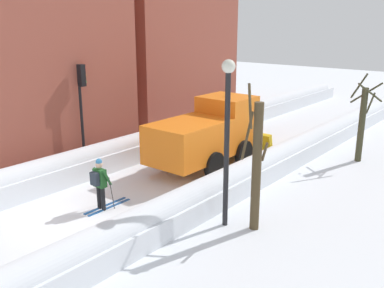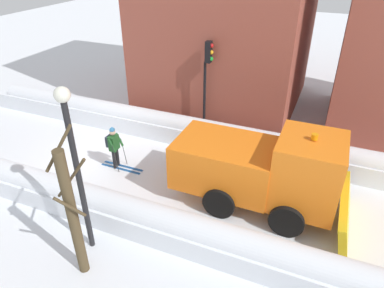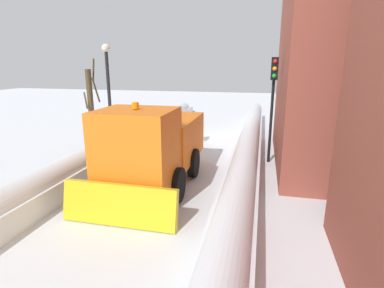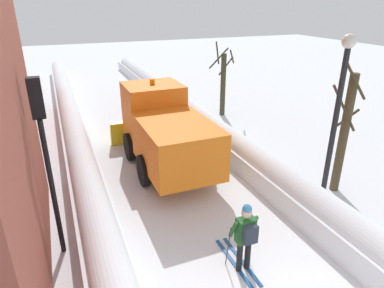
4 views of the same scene
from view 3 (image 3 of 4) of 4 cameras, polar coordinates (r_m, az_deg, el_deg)
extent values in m
plane|color=white|center=(8.65, -12.06, -14.17)|extent=(80.00, 80.00, 0.00)
cube|color=white|center=(7.77, 8.15, -14.15)|extent=(1.10, 36.00, 0.80)
cylinder|color=white|center=(7.59, 8.26, -11.50)|extent=(0.90, 34.20, 0.90)
cube|color=white|center=(10.00, -27.59, -9.21)|extent=(1.10, 36.00, 0.72)
cylinder|color=white|center=(9.87, -27.84, -7.30)|extent=(0.90, 34.20, 0.90)
cube|color=orange|center=(11.59, -5.01, 1.08)|extent=(2.30, 3.40, 1.60)
cube|color=orange|center=(9.06, -10.36, -0.75)|extent=(2.20, 2.00, 2.30)
cube|color=black|center=(8.09, -13.21, 0.92)|extent=(1.85, 0.06, 1.01)
cube|color=yellow|center=(8.34, -13.70, -11.17)|extent=(3.20, 0.46, 1.13)
cylinder|color=orange|center=(8.81, -10.74, 7.23)|extent=(0.20, 0.20, 0.18)
cylinder|color=black|center=(9.34, -2.73, -7.82)|extent=(0.25, 1.10, 1.10)
cylinder|color=black|center=(10.18, -15.36, -6.40)|extent=(0.25, 1.10, 1.10)
cylinder|color=black|center=(11.34, 0.32, -3.64)|extent=(0.25, 1.10, 1.10)
cylinder|color=black|center=(12.04, -10.43, -2.78)|extent=(0.25, 1.10, 1.10)
cylinder|color=black|center=(16.13, 0.65, 1.47)|extent=(0.14, 0.14, 0.82)
cylinder|color=black|center=(16.18, -0.11, 1.51)|extent=(0.14, 0.14, 0.82)
cube|color=#1E5123|center=(16.00, 0.28, 4.00)|extent=(0.42, 0.26, 0.62)
cube|color=#262D38|center=(16.19, 0.44, 4.24)|extent=(0.32, 0.16, 0.44)
sphere|color=tan|center=(15.92, 0.28, 5.66)|extent=(0.24, 0.24, 0.24)
sphere|color=teal|center=(15.90, 0.28, 6.01)|extent=(0.22, 0.22, 0.22)
cylinder|color=#1E5123|center=(15.84, 1.11, 4.00)|extent=(0.09, 0.33, 0.56)
cylinder|color=#1E5123|center=(15.96, -0.72, 4.08)|extent=(0.09, 0.33, 0.56)
cube|color=#194C8C|center=(15.99, 0.46, -0.11)|extent=(0.09, 1.80, 0.03)
cube|color=#194C8C|center=(16.04, -0.31, -0.07)|extent=(0.09, 1.80, 0.03)
cylinder|color=#262628|center=(15.84, 1.15, 1.92)|extent=(0.02, 0.19, 1.19)
cylinder|color=#262628|center=(15.97, -0.95, 2.03)|extent=(0.02, 0.19, 1.19)
cylinder|color=black|center=(13.22, 14.79, 4.01)|extent=(0.12, 0.12, 3.54)
cube|color=black|center=(12.86, 15.47, 13.65)|extent=(0.28, 0.24, 0.90)
sphere|color=red|center=(12.73, 15.57, 14.90)|extent=(0.18, 0.18, 0.18)
sphere|color=gold|center=(12.73, 15.49, 13.64)|extent=(0.18, 0.18, 0.18)
sphere|color=green|center=(12.74, 15.40, 12.39)|extent=(0.18, 0.18, 0.18)
cylinder|color=black|center=(15.61, -15.42, 7.81)|extent=(0.16, 0.16, 4.74)
sphere|color=silver|center=(15.52, -16.10, 17.18)|extent=(0.40, 0.40, 0.40)
cylinder|color=#4B3C26|center=(15.77, -18.65, 6.16)|extent=(0.28, 0.28, 3.94)
cylinder|color=#4B3C26|center=(15.58, -17.82, 9.73)|extent=(0.30, 0.93, 1.28)
cylinder|color=#4B3C26|center=(15.66, -18.26, 13.03)|extent=(0.55, 0.64, 1.22)
cylinder|color=#4B3C26|center=(15.66, -19.59, 7.82)|extent=(0.49, 0.54, 0.78)
camera|label=1|loc=(27.88, -18.87, 18.30)|focal=40.31mm
camera|label=2|loc=(15.88, -50.11, 24.24)|focal=32.57mm
camera|label=4|loc=(20.75, 13.97, 19.39)|focal=31.76mm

